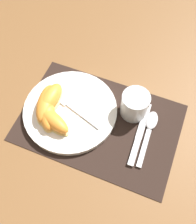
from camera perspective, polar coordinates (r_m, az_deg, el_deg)
name	(u,v)px	position (r m, az deg, el deg)	size (l,w,h in m)	color
ground_plane	(99,123)	(0.76, 0.26, -2.32)	(3.00, 3.00, 0.00)	brown
placemat	(99,122)	(0.76, 0.26, -2.25)	(0.46, 0.30, 0.00)	black
plate	(70,111)	(0.77, -6.13, 0.18)	(0.27, 0.27, 0.02)	white
juice_glass	(134,105)	(0.75, 7.95, 1.43)	(0.08, 0.08, 0.08)	silver
knife	(139,135)	(0.75, 9.00, -4.90)	(0.03, 0.20, 0.01)	silver
spoon	(150,127)	(0.76, 11.21, -3.31)	(0.04, 0.18, 0.01)	silver
fork	(70,105)	(0.77, -6.20, 1.52)	(0.20, 0.08, 0.00)	silver
citrus_wedge_0	(50,99)	(0.77, -10.35, 2.79)	(0.06, 0.11, 0.05)	#F4DB84
citrus_wedge_1	(46,104)	(0.76, -11.18, 1.78)	(0.08, 0.14, 0.04)	#F4DB84
citrus_wedge_2	(47,113)	(0.75, -10.96, -0.17)	(0.10, 0.12, 0.04)	#F4DB84
citrus_wedge_3	(52,120)	(0.74, -9.91, -1.71)	(0.13, 0.08, 0.04)	#F4DB84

